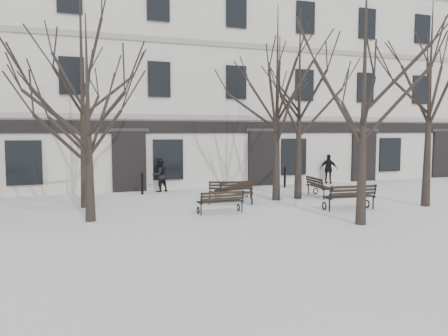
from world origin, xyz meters
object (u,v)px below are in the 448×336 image
bench_4 (234,189)px  tree_2 (365,66)px  bench_3 (231,192)px  tree_3 (430,80)px  bench_5 (318,186)px  bench_1 (221,201)px  bench_2 (350,196)px  tree_1 (87,93)px

bench_4 → tree_2: bearing=97.5°
bench_3 → bench_4: 1.11m
tree_3 → bench_5: tree_3 is taller
bench_4 → bench_1: bearing=50.2°
tree_3 → bench_2: bearing=175.7°
bench_3 → bench_5: bench_3 is taller
tree_2 → bench_3: bearing=116.2°
tree_3 → bench_2: (-3.30, 0.25, -4.32)m
bench_1 → bench_2: size_ratio=0.84×
bench_3 → bench_5: (4.30, 0.42, -0.01)m
tree_2 → bench_5: tree_2 is taller
tree_1 → tree_2: size_ratio=0.84×
bench_3 → bench_5: 4.32m
tree_2 → bench_5: (1.85, 5.42, -4.39)m
bench_2 → bench_3: (-3.64, 2.80, -0.03)m
bench_1 → tree_2: bearing=136.6°
tree_2 → bench_4: bearing=107.9°
bench_2 → bench_5: bearing=-97.4°
tree_1 → tree_3: size_ratio=0.85×
tree_1 → bench_5: 10.62m
bench_1 → bench_2: 4.80m
tree_2 → bench_5: bearing=71.2°
tree_3 → bench_4: tree_3 is taller
tree_1 → bench_4: tree_1 is taller
tree_3 → bench_5: 6.17m
tree_1 → bench_3: size_ratio=3.51×
tree_3 → bench_3: 8.74m
tree_1 → bench_1: (4.40, -0.17, -3.65)m
bench_1 → bench_4: (1.58, 2.80, -0.00)m
tree_2 → tree_3: size_ratio=1.01×
bench_1 → bench_5: 5.81m
bench_4 → bench_3: bearing=51.5°
bench_1 → bench_3: (1.06, 1.82, 0.04)m
bench_1 → bench_5: bench_5 is taller
bench_3 → bench_2: bearing=-16.6°
tree_1 → bench_2: bearing=-7.2°
bench_1 → bench_2: bearing=166.9°
tree_1 → bench_3: tree_1 is taller
bench_5 → bench_4: bearing=89.5°
tree_2 → bench_3: 7.09m
bench_1 → bench_5: bearing=-158.6°
tree_1 → bench_4: (5.98, 2.64, -3.65)m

